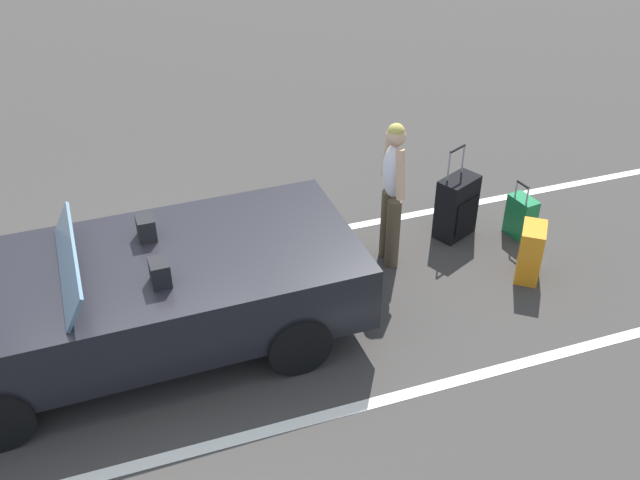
{
  "coord_description": "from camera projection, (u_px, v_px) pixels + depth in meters",
  "views": [
    {
      "loc": [
        0.12,
        5.45,
        4.68
      ],
      "look_at": [
        -1.8,
        -0.07,
        0.75
      ],
      "focal_mm": 40.58,
      "sensor_mm": 36.0,
      "label": 1
    }
  ],
  "objects": [
    {
      "name": "lot_line_mid",
      "position": [
        170.0,
        457.0,
        5.8
      ],
      "size": [
        18.0,
        0.12,
        0.01
      ],
      "primitive_type": "cube",
      "color": "silver",
      "rests_on": "ground_plane"
    },
    {
      "name": "suitcase_medium_bright",
      "position": [
        530.0,
        252.0,
        7.64
      ],
      "size": [
        0.43,
        0.46,
        0.62
      ],
      "rotation": [
        0.0,
        0.0,
        5.64
      ],
      "color": "orange",
      "rests_on": "ground_plane"
    },
    {
      "name": "traveler_person",
      "position": [
        393.0,
        187.0,
        7.55
      ],
      "size": [
        0.25,
        0.61,
        1.65
      ],
      "rotation": [
        0.0,
        0.0,
        -0.1
      ],
      "color": "#4C3F2D",
      "rests_on": "ground_plane"
    },
    {
      "name": "suitcase_large_black",
      "position": [
        457.0,
        207.0,
        8.29
      ],
      "size": [
        0.55,
        0.46,
        1.1
      ],
      "rotation": [
        0.0,
        0.0,
        2.01
      ],
      "color": "black",
      "rests_on": "ground_plane"
    },
    {
      "name": "convertible_car",
      "position": [
        113.0,
        300.0,
        6.53
      ],
      "size": [
        4.17,
        1.9,
        1.24
      ],
      "rotation": [
        0.0,
        0.0,
        0.02
      ],
      "color": "black",
      "rests_on": "ground_plane"
    },
    {
      "name": "lot_line_near",
      "position": [
        129.0,
        269.0,
        7.91
      ],
      "size": [
        18.0,
        0.12,
        0.01
      ],
      "primitive_type": "cube",
      "color": "silver",
      "rests_on": "ground_plane"
    },
    {
      "name": "ground_plane",
      "position": [
        145.0,
        343.0,
        6.92
      ],
      "size": [
        80.0,
        80.0,
        0.0
      ],
      "primitive_type": "plane",
      "color": "#383533"
    },
    {
      "name": "suitcase_small_carryon",
      "position": [
        521.0,
        217.0,
        8.34
      ],
      "size": [
        0.25,
        0.37,
        0.71
      ],
      "rotation": [
        0.0,
        0.0,
        3.29
      ],
      "color": "#19723F",
      "rests_on": "ground_plane"
    }
  ]
}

